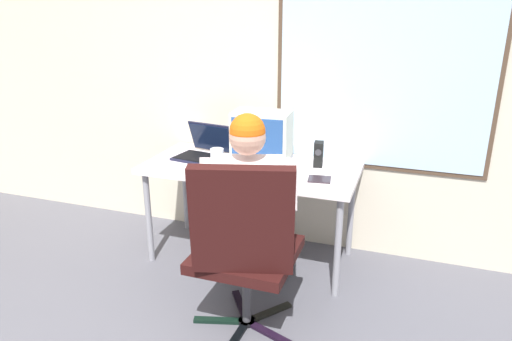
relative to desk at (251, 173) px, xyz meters
The scene contains 9 objects.
wall_rear 0.87m from the desk, 83.85° to the left, with size 5.82×0.08×2.86m.
desk is the anchor object (origin of this frame).
office_chair 0.89m from the desk, 72.48° to the right, with size 0.63×0.63×1.06m.
person_seated 0.60m from the desk, 70.91° to the right, with size 0.65×0.88×1.24m.
crt_monitor 0.29m from the desk, 11.61° to the left, with size 0.40×0.27×0.38m.
laptop 0.40m from the desk, 169.12° to the left, with size 0.40×0.37×0.24m.
wine_glass 0.30m from the desk, 135.60° to the right, with size 0.09×0.09×0.15m.
desk_speaker 0.48m from the desk, 16.63° to the left, with size 0.07×0.10×0.17m.
cd_case 0.53m from the desk, 14.63° to the right, with size 0.16×0.14×0.01m.
Camera 1 is at (1.03, -0.96, 1.75)m, focal length 32.85 mm.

